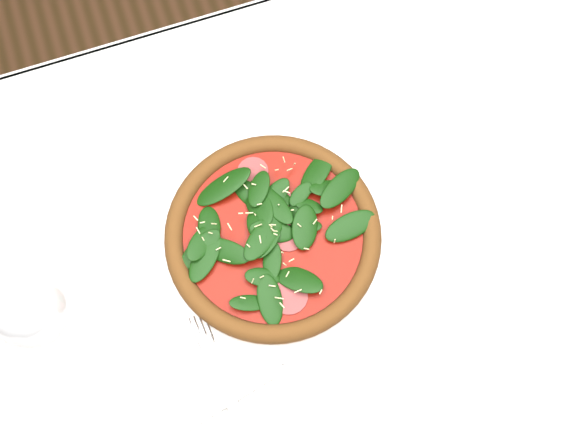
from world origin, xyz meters
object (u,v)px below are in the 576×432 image
object	(u,v)px
pizza	(273,234)
napkin	(222,378)
plate	(273,238)
wine_glass	(32,311)

from	to	relation	value
pizza	napkin	xyz separation A→B (m)	(-0.12, -0.15, -0.02)
pizza	napkin	distance (m)	0.19
pizza	napkin	world-z (taller)	pizza
plate	napkin	bearing A→B (deg)	-128.27
plate	napkin	distance (m)	0.19
plate	wine_glass	distance (m)	0.31
plate	pizza	world-z (taller)	pizza
plate	pizza	size ratio (longest dim) A/B	0.91
plate	wine_glass	bearing A→B (deg)	-173.74
napkin	wine_glass	bearing A→B (deg)	143.48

